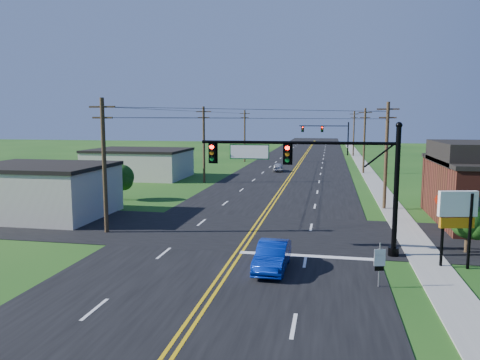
% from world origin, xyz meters
% --- Properties ---
extents(ground, '(260.00, 260.00, 0.00)m').
position_xyz_m(ground, '(0.00, 0.00, 0.00)').
color(ground, '#154012').
rests_on(ground, ground).
extents(road_main, '(16.00, 220.00, 0.04)m').
position_xyz_m(road_main, '(0.00, 50.00, 0.02)').
color(road_main, black).
rests_on(road_main, ground).
extents(road_cross, '(70.00, 10.00, 0.04)m').
position_xyz_m(road_cross, '(0.00, 12.00, 0.02)').
color(road_cross, black).
rests_on(road_cross, ground).
extents(sidewalk, '(2.00, 160.00, 0.08)m').
position_xyz_m(sidewalk, '(10.50, 40.00, 0.04)').
color(sidewalk, gray).
rests_on(sidewalk, ground).
extents(signal_mast_main, '(11.30, 0.60, 7.48)m').
position_xyz_m(signal_mast_main, '(4.34, 8.00, 4.75)').
color(signal_mast_main, black).
rests_on(signal_mast_main, ground).
extents(signal_mast_far, '(10.98, 0.60, 7.48)m').
position_xyz_m(signal_mast_far, '(4.44, 80.00, 4.55)').
color(signal_mast_far, black).
rests_on(signal_mast_far, ground).
extents(cream_bldg_near, '(10.20, 8.20, 4.10)m').
position_xyz_m(cream_bldg_near, '(-17.00, 14.00, 2.06)').
color(cream_bldg_near, silver).
rests_on(cream_bldg_near, ground).
extents(cream_bldg_far, '(12.20, 9.20, 3.70)m').
position_xyz_m(cream_bldg_far, '(-19.00, 38.00, 1.86)').
color(cream_bldg_far, silver).
rests_on(cream_bldg_far, ground).
extents(utility_pole_left_a, '(1.80, 0.28, 9.00)m').
position_xyz_m(utility_pole_left_a, '(-9.50, 10.00, 4.72)').
color(utility_pole_left_a, '#342818').
rests_on(utility_pole_left_a, ground).
extents(utility_pole_left_b, '(1.80, 0.28, 9.00)m').
position_xyz_m(utility_pole_left_b, '(-9.50, 35.00, 4.72)').
color(utility_pole_left_b, '#342818').
rests_on(utility_pole_left_b, ground).
extents(utility_pole_left_c, '(1.80, 0.28, 9.00)m').
position_xyz_m(utility_pole_left_c, '(-9.50, 62.00, 4.72)').
color(utility_pole_left_c, '#342818').
rests_on(utility_pole_left_c, ground).
extents(utility_pole_right_a, '(1.80, 0.28, 9.00)m').
position_xyz_m(utility_pole_right_a, '(9.80, 22.00, 4.72)').
color(utility_pole_right_a, '#342818').
rests_on(utility_pole_right_a, ground).
extents(utility_pole_right_b, '(1.80, 0.28, 9.00)m').
position_xyz_m(utility_pole_right_b, '(9.80, 48.00, 4.72)').
color(utility_pole_right_b, '#342818').
rests_on(utility_pole_right_b, ground).
extents(utility_pole_right_c, '(1.80, 0.28, 9.00)m').
position_xyz_m(utility_pole_right_c, '(9.80, 78.00, 4.72)').
color(utility_pole_right_c, '#342818').
rests_on(utility_pole_right_c, ground).
extents(tree_right_back, '(3.00, 3.00, 4.10)m').
position_xyz_m(tree_right_back, '(16.00, 26.00, 2.60)').
color(tree_right_back, '#342818').
rests_on(tree_right_back, ground).
extents(shrub_corner, '(2.00, 2.00, 2.86)m').
position_xyz_m(shrub_corner, '(13.00, 9.50, 1.85)').
color(shrub_corner, '#342818').
rests_on(shrub_corner, ground).
extents(tree_left, '(2.40, 2.40, 3.37)m').
position_xyz_m(tree_left, '(-14.00, 22.00, 2.16)').
color(tree_left, '#342818').
rests_on(tree_left, ground).
extents(blue_car, '(1.59, 4.29, 1.40)m').
position_xyz_m(blue_car, '(2.42, 4.35, 0.70)').
color(blue_car, '#062496').
rests_on(blue_car, ground).
extents(distant_car, '(1.86, 3.67, 1.20)m').
position_xyz_m(distant_car, '(-2.11, 48.10, 0.60)').
color(distant_car, '#BCBCC2').
rests_on(distant_car, ground).
extents(route_sign, '(0.51, 0.16, 2.10)m').
position_xyz_m(route_sign, '(7.50, 2.79, 1.22)').
color(route_sign, slate).
rests_on(route_sign, ground).
extents(stop_sign, '(0.79, 0.33, 2.32)m').
position_xyz_m(stop_sign, '(13.00, 16.33, 1.67)').
color(stop_sign, slate).
rests_on(stop_sign, ground).
extents(pylon_sign, '(1.97, 0.69, 4.03)m').
position_xyz_m(pylon_sign, '(11.61, 6.44, 2.94)').
color(pylon_sign, black).
rests_on(pylon_sign, ground).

